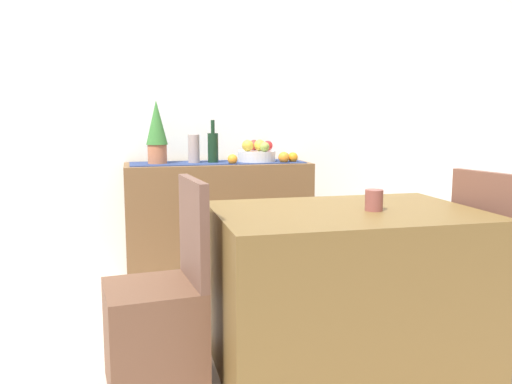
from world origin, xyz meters
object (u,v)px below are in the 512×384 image
Objects in this scene: sideboard_console at (219,224)px; potted_plant at (157,131)px; wine_bottle at (213,147)px; coffee_cup at (374,200)px; dining_table at (345,288)px; fruit_bowl at (257,156)px; chair_by_corner at (504,295)px; chair_near_window at (158,326)px; ceramic_vase at (194,149)px.

sideboard_console is 0.76m from potted_plant.
coffee_cup is at bearing -69.42° from wine_bottle.
sideboard_console is 1.04× the size of dining_table.
wine_bottle is 0.39m from potted_plant.
wine_bottle is at bearing 110.58° from coffee_cup.
sideboard_console is at bearing -0.00° from potted_plant.
chair_by_corner is at bearing -54.16° from fruit_bowl.
fruit_bowl is 1.76m from chair_by_corner.
dining_table is 1.32× the size of chair_by_corner.
fruit_bowl is at bearing 125.84° from chair_by_corner.
dining_table is (0.10, -1.33, -0.52)m from fruit_bowl.
chair_near_window and chair_by_corner have the same top height.
dining_table is (0.78, -1.33, -0.70)m from potted_plant.
sideboard_console is 1.38m from dining_table.
chair_by_corner is at bearing -0.19° from chair_near_window.
potted_plant reaches higher than ceramic_vase.
ceramic_vase is 2.05m from chair_by_corner.
fruit_bowl is 0.90× the size of wine_bottle.
ceramic_vase is at bearing 76.30° from chair_near_window.
wine_bottle reaches higher than sideboard_console.
chair_near_window reaches higher than dining_table.
potted_plant is at bearing 180.00° from ceramic_vase.
chair_by_corner is at bearing 3.22° from coffee_cup.
chair_by_corner is (1.64, -1.33, -0.80)m from potted_plant.
wine_bottle is 1.96m from chair_by_corner.
potted_plant is 4.41× the size of coffee_cup.
chair_near_window is at bearing 179.88° from dining_table.
dining_table is 0.43m from coffee_cup.
fruit_bowl is 0.62× the size of potted_plant.
wine_bottle is (-0.03, 0.00, 0.53)m from sideboard_console.
potted_plant is at bearing 86.45° from chair_near_window.
wine_bottle reaches higher than fruit_bowl.
dining_table is at bearing -73.01° from wine_bottle.
dining_table is at bearing -59.71° from potted_plant.
fruit_bowl is at bearing 94.45° from dining_table.
chair_near_window reaches higher than coffee_cup.
dining_table is 12.52× the size of coffee_cup.
coffee_cup is at bearing -176.78° from chair_by_corner.
chair_near_window is (-0.08, -1.33, -0.80)m from potted_plant.
ceramic_vase is at bearing 180.00° from wine_bottle.
sideboard_console reaches higher than dining_table.
fruit_bowl is at bearing 98.83° from coffee_cup.
ceramic_vase is 0.22× the size of chair_near_window.
sideboard_console is at bearing 180.00° from fruit_bowl.
coffee_cup is (0.48, -1.38, 0.36)m from sideboard_console.
ceramic_vase is 0.27m from potted_plant.
coffee_cup is 0.11× the size of chair_by_corner.
fruit_bowl is 0.29× the size of chair_near_window.
coffee_cup is at bearing -2.82° from chair_near_window.
chair_near_window is 1.72m from chair_by_corner.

